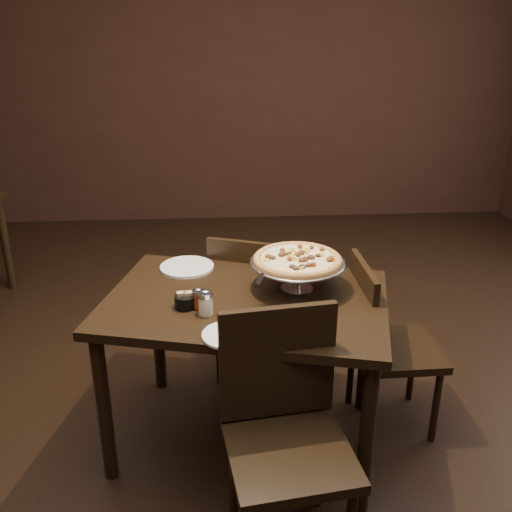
{
  "coord_description": "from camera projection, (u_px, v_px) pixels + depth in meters",
  "views": [
    {
      "loc": [
        -0.05,
        -2.23,
        1.93
      ],
      "look_at": [
        0.11,
        0.1,
        0.96
      ],
      "focal_mm": 40.0,
      "sensor_mm": 36.0,
      "label": 1
    }
  ],
  "objects": [
    {
      "name": "plate_left",
      "position": [
        187.0,
        267.0,
        2.85
      ],
      "size": [
        0.27,
        0.27,
        0.01
      ],
      "primitive_type": "cylinder",
      "color": "white",
      "rests_on": "dining_table"
    },
    {
      "name": "serving_spatula",
      "position": [
        259.0,
        281.0,
        2.38
      ],
      "size": [
        0.14,
        0.14,
        0.02
      ],
      "rotation": [
        0.0,
        0.0,
        -0.25
      ],
      "color": "#BBBBC2",
      "rests_on": "pizza_stand"
    },
    {
      "name": "pepper_flake_shaker",
      "position": [
        198.0,
        298.0,
        2.44
      ],
      "size": [
        0.05,
        0.05,
        0.09
      ],
      "color": "maroon",
      "rests_on": "dining_table"
    },
    {
      "name": "room",
      "position": [
        244.0,
        162.0,
        2.29
      ],
      "size": [
        6.04,
        7.04,
        2.84
      ],
      "color": "black",
      "rests_on": "ground"
    },
    {
      "name": "napkin_stack",
      "position": [
        290.0,
        321.0,
        2.34
      ],
      "size": [
        0.17,
        0.17,
        0.02
      ],
      "primitive_type": "cube",
      "rotation": [
        0.0,
        0.0,
        -0.16
      ],
      "color": "white",
      "rests_on": "dining_table"
    },
    {
      "name": "pizza_stand",
      "position": [
        297.0,
        260.0,
        2.58
      ],
      "size": [
        0.43,
        0.43,
        0.18
      ],
      "color": "#BBBBC2",
      "rests_on": "dining_table"
    },
    {
      "name": "plate_near",
      "position": [
        230.0,
        335.0,
        2.24
      ],
      "size": [
        0.22,
        0.22,
        0.01
      ],
      "primitive_type": "cylinder",
      "color": "white",
      "rests_on": "dining_table"
    },
    {
      "name": "chair_side",
      "position": [
        382.0,
        340.0,
        2.78
      ],
      "size": [
        0.42,
        0.42,
        0.89
      ],
      "rotation": [
        0.0,
        0.0,
        1.59
      ],
      "color": "black",
      "rests_on": "ground"
    },
    {
      "name": "chair_far",
      "position": [
        253.0,
        303.0,
        3.14
      ],
      "size": [
        0.54,
        0.54,
        0.89
      ],
      "rotation": [
        0.0,
        0.0,
        2.79
      ],
      "color": "black",
      "rests_on": "ground"
    },
    {
      "name": "packet_caddy",
      "position": [
        185.0,
        301.0,
        2.45
      ],
      "size": [
        0.09,
        0.09,
        0.07
      ],
      "rotation": [
        0.0,
        0.0,
        0.18
      ],
      "color": "black",
      "rests_on": "dining_table"
    },
    {
      "name": "chair_near",
      "position": [
        285.0,
        426.0,
        2.13
      ],
      "size": [
        0.51,
        0.51,
        0.96
      ],
      "rotation": [
        0.0,
        0.0,
        0.14
      ],
      "color": "black",
      "rests_on": "ground"
    },
    {
      "name": "parmesan_shaker",
      "position": [
        206.0,
        303.0,
        2.39
      ],
      "size": [
        0.06,
        0.06,
        0.11
      ],
      "color": "beige",
      "rests_on": "dining_table"
    },
    {
      "name": "dining_table",
      "position": [
        246.0,
        319.0,
        2.58
      ],
      "size": [
        1.41,
        1.1,
        0.78
      ],
      "rotation": [
        0.0,
        0.0,
        -0.24
      ],
      "color": "black",
      "rests_on": "ground"
    }
  ]
}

